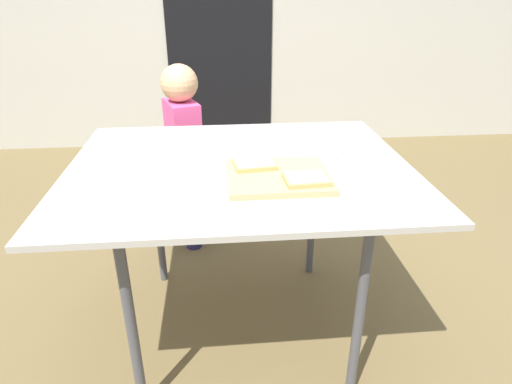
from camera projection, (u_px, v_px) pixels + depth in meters
The scene contains 8 objects.
ground_plane at pixel (242, 326), 1.92m from camera, with size 16.00×16.00×0.00m, color brown.
house_door at pixel (219, 31), 3.70m from camera, with size 0.90×0.02×2.00m, color black.
dining_table at pixel (240, 179), 1.62m from camera, with size 1.24×1.00×0.77m.
cutting_board at pixel (278, 177), 1.46m from camera, with size 0.34×0.30×0.02m, color tan.
pizza_slice_near_right at pixel (307, 179), 1.40m from camera, with size 0.15×0.12×0.02m.
pizza_slice_far_left at pixel (254, 164), 1.51m from camera, with size 0.15×0.13×0.02m.
plate_white_right at pixel (316, 148), 1.73m from camera, with size 0.22×0.22×0.01m, color white.
child_left at pixel (184, 145), 2.31m from camera, with size 0.21×0.27×1.01m.
Camera 1 is at (-0.08, -1.48, 1.36)m, focal length 30.61 mm.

